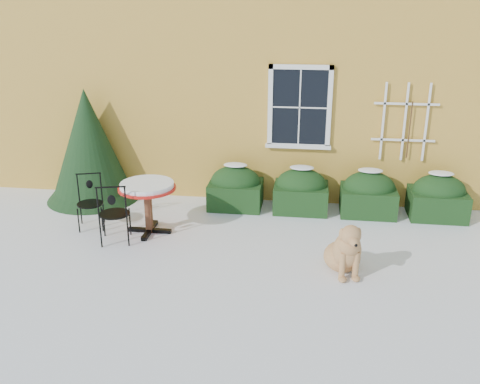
# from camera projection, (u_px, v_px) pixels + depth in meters

# --- Properties ---
(ground) EXTENTS (80.00, 80.00, 0.00)m
(ground) POSITION_uv_depth(u_px,v_px,m) (231.00, 268.00, 8.40)
(ground) COLOR white
(ground) RESTS_ON ground
(house) EXTENTS (12.40, 8.40, 6.40)m
(house) POSITION_uv_depth(u_px,v_px,m) (271.00, 28.00, 13.78)
(house) COLOR gold
(house) RESTS_ON ground
(hedge_row) EXTENTS (4.95, 0.80, 0.91)m
(hedge_row) POSITION_uv_depth(u_px,v_px,m) (334.00, 192.00, 10.42)
(hedge_row) COLOR black
(hedge_row) RESTS_ON ground
(evergreen_shrub) EXTENTS (1.90, 1.90, 2.30)m
(evergreen_shrub) POSITION_uv_depth(u_px,v_px,m) (90.00, 156.00, 10.94)
(evergreen_shrub) COLOR black
(evergreen_shrub) RESTS_ON ground
(bistro_table) EXTENTS (1.01, 1.01, 0.94)m
(bistro_table) POSITION_uv_depth(u_px,v_px,m) (147.00, 191.00, 9.38)
(bistro_table) COLOR black
(bistro_table) RESTS_ON ground
(patio_chair_near) EXTENTS (0.59, 0.58, 1.09)m
(patio_chair_near) POSITION_uv_depth(u_px,v_px,m) (114.00, 213.00, 9.08)
(patio_chair_near) COLOR black
(patio_chair_near) RESTS_ON ground
(patio_chair_far) EXTENTS (0.55, 0.55, 0.98)m
(patio_chair_far) POSITION_uv_depth(u_px,v_px,m) (90.00, 201.00, 9.72)
(patio_chair_far) COLOR black
(patio_chair_far) RESTS_ON ground
(dog) EXTENTS (0.70, 1.01, 0.90)m
(dog) POSITION_uv_depth(u_px,v_px,m) (345.00, 252.00, 8.11)
(dog) COLOR tan
(dog) RESTS_ON ground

